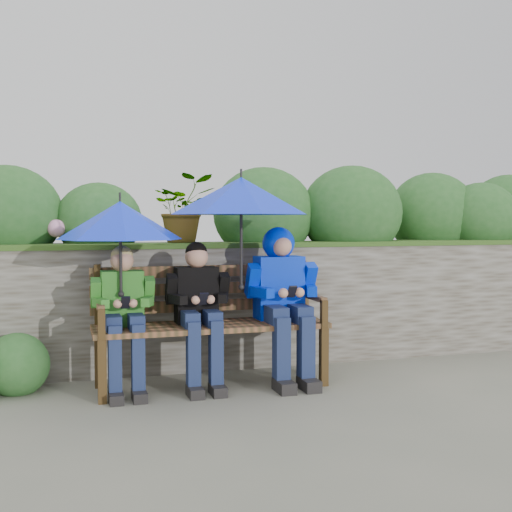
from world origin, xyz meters
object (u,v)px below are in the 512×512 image
object	(u,v)px
boy_left	(124,310)
umbrella_left	(120,220)
park_bench	(209,316)
umbrella_right	(241,196)
boy_middle	(199,305)
boy_right	(283,290)

from	to	relation	value
boy_left	umbrella_left	size ratio (longest dim) A/B	1.20
park_bench	umbrella_right	world-z (taller)	umbrella_right
park_bench	umbrella_right	xyz separation A→B (m)	(0.23, -0.07, 0.88)
park_bench	umbrella_right	distance (m)	0.91
boy_left	boy_middle	xyz separation A→B (m)	(0.53, -0.00, 0.01)
umbrella_right	boy_middle	bearing A→B (deg)	-179.81
umbrella_left	umbrella_right	bearing A→B (deg)	1.11
umbrella_left	umbrella_right	xyz separation A→B (m)	(0.87, 0.02, 0.18)
umbrella_left	boy_left	bearing A→B (deg)	47.06
umbrella_left	park_bench	bearing A→B (deg)	7.80
boy_left	umbrella_left	xyz separation A→B (m)	(-0.02, -0.02, 0.62)
boy_right	umbrella_left	size ratio (longest dim) A/B	1.35
umbrella_left	umbrella_right	distance (m)	0.89
park_bench	umbrella_left	distance (m)	0.96
boy_middle	umbrella_right	xyz separation A→B (m)	(0.32, 0.00, 0.79)
boy_right	boy_left	bearing A→B (deg)	-179.99
boy_left	boy_right	bearing A→B (deg)	0.01
boy_left	boy_right	distance (m)	1.18
boy_left	park_bench	bearing A→B (deg)	6.38
park_bench	boy_middle	distance (m)	0.15
boy_middle	boy_left	bearing A→B (deg)	179.75
boy_left	boy_right	size ratio (longest dim) A/B	0.89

